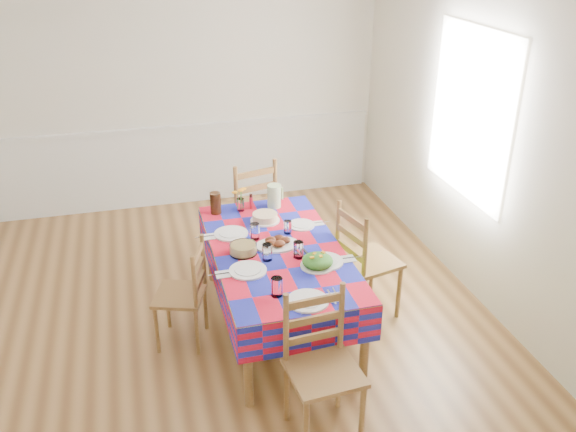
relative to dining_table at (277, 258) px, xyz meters
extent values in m
cube|color=brown|center=(-0.50, 0.10, -0.64)|extent=(4.50, 5.00, 0.04)
cube|color=beige|center=(-0.50, 2.62, 0.73)|extent=(4.50, 0.04, 2.70)
cube|color=beige|center=(1.77, 0.10, 0.73)|extent=(0.04, 5.00, 2.70)
cube|color=white|center=(-0.50, 2.57, 0.28)|extent=(4.41, 0.06, 0.04)
cube|color=white|center=(-0.50, 2.58, -0.17)|extent=(4.41, 0.03, 0.90)
plane|color=white|center=(1.73, 0.40, 0.88)|extent=(0.00, 1.40, 1.40)
cylinder|color=brown|center=(-0.41, -0.82, -0.30)|extent=(0.06, 0.06, 0.65)
cylinder|color=brown|center=(0.41, -0.82, -0.30)|extent=(0.06, 0.06, 0.65)
cylinder|color=brown|center=(-0.41, 0.82, -0.30)|extent=(0.06, 0.06, 0.65)
cylinder|color=brown|center=(0.41, 0.82, -0.30)|extent=(0.06, 0.06, 0.65)
cube|color=brown|center=(0.00, 0.00, 0.05)|extent=(0.92, 1.75, 0.04)
cube|color=#B80F26|center=(0.00, 0.00, 0.07)|extent=(0.96, 1.79, 0.01)
cube|color=#B80F26|center=(-0.48, 0.00, -0.07)|extent=(0.01, 1.79, 0.28)
cube|color=#B80F26|center=(0.48, 0.00, -0.07)|extent=(0.01, 1.79, 0.28)
cube|color=#B80F26|center=(0.00, -0.89, -0.07)|extent=(0.96, 0.01, 0.28)
cube|color=#B80F26|center=(0.00, 0.89, -0.07)|extent=(0.96, 0.01, 0.28)
cylinder|color=white|center=(0.02, -0.74, 0.08)|extent=(0.28, 0.28, 0.01)
cylinder|color=white|center=(0.02, -0.74, 0.09)|extent=(0.20, 0.20, 0.01)
cylinder|color=white|center=(-0.16, -0.62, 0.14)|extent=(0.08, 0.08, 0.13)
cube|color=silver|center=(0.20, -0.74, 0.08)|extent=(0.10, 0.10, 0.01)
cube|color=silver|center=(0.18, -0.74, 0.08)|extent=(0.01, 0.17, 0.00)
cube|color=silver|center=(0.22, -0.74, 0.08)|extent=(0.01, 0.21, 0.00)
cylinder|color=white|center=(-0.28, -0.26, 0.08)|extent=(0.27, 0.27, 0.01)
cylinder|color=white|center=(-0.28, -0.26, 0.09)|extent=(0.19, 0.19, 0.01)
cylinder|color=white|center=(-0.11, -0.14, 0.14)|extent=(0.08, 0.08, 0.13)
cube|color=silver|center=(-0.46, -0.26, 0.08)|extent=(0.10, 0.10, 0.01)
cube|color=silver|center=(-0.48, -0.26, 0.08)|extent=(0.17, 0.01, 0.00)
cube|color=silver|center=(-0.44, -0.26, 0.08)|extent=(0.20, 0.01, 0.00)
cylinder|color=white|center=(-0.30, 0.32, 0.08)|extent=(0.27, 0.27, 0.01)
cylinder|color=white|center=(-0.30, 0.32, 0.09)|extent=(0.19, 0.19, 0.01)
cylinder|color=white|center=(-0.13, 0.20, 0.14)|extent=(0.08, 0.08, 0.13)
cube|color=silver|center=(-0.48, 0.32, 0.08)|extent=(0.10, 0.10, 0.01)
cube|color=silver|center=(-0.50, 0.32, 0.08)|extent=(0.17, 0.01, 0.00)
cube|color=silver|center=(-0.46, 0.32, 0.08)|extent=(0.20, 0.01, 0.00)
cylinder|color=white|center=(0.29, -0.28, 0.08)|extent=(0.27, 0.27, 0.01)
cylinder|color=white|center=(0.29, -0.28, 0.09)|extent=(0.19, 0.19, 0.01)
cylinder|color=white|center=(0.12, -0.16, 0.14)|extent=(0.08, 0.08, 0.13)
cube|color=silver|center=(0.46, -0.28, 0.08)|extent=(0.10, 0.10, 0.01)
cube|color=silver|center=(0.44, -0.28, 0.08)|extent=(0.17, 0.01, 0.00)
cube|color=silver|center=(0.48, -0.28, 0.08)|extent=(0.20, 0.01, 0.00)
cylinder|color=white|center=(0.28, 0.33, 0.08)|extent=(0.22, 0.22, 0.01)
cylinder|color=white|center=(0.28, 0.33, 0.09)|extent=(0.16, 0.16, 0.00)
cylinder|color=white|center=(0.14, 0.23, 0.13)|extent=(0.06, 0.06, 0.11)
cube|color=silver|center=(0.43, 0.33, 0.08)|extent=(0.08, 0.08, 0.00)
cube|color=silver|center=(0.41, 0.33, 0.08)|extent=(0.14, 0.01, 0.00)
cube|color=silver|center=(0.45, 0.33, 0.08)|extent=(0.16, 0.01, 0.00)
ellipsoid|color=white|center=(0.01, 0.04, 0.08)|extent=(0.34, 0.24, 0.02)
ellipsoid|color=black|center=(0.07, 0.04, 0.12)|extent=(0.09, 0.08, 0.05)
ellipsoid|color=black|center=(0.03, 0.09, 0.12)|extent=(0.09, 0.08, 0.05)
ellipsoid|color=black|center=(-0.03, 0.07, 0.12)|extent=(0.09, 0.08, 0.05)
ellipsoid|color=black|center=(-0.04, 0.02, 0.12)|extent=(0.09, 0.08, 0.05)
ellipsoid|color=black|center=(0.02, 0.00, 0.12)|extent=(0.09, 0.08, 0.05)
cylinder|color=white|center=(0.21, -0.32, 0.08)|extent=(0.25, 0.25, 0.01)
ellipsoid|color=#134812|center=(0.21, -0.32, 0.12)|extent=(0.22, 0.22, 0.10)
cube|color=orange|center=(0.17, -0.35, 0.17)|extent=(0.03, 0.02, 0.01)
cube|color=orange|center=(0.20, -0.30, 0.17)|extent=(0.04, 0.03, 0.01)
cube|color=orange|center=(0.23, -0.35, 0.17)|extent=(0.03, 0.03, 0.01)
cube|color=orange|center=(0.26, -0.30, 0.17)|extent=(0.03, 0.04, 0.01)
cylinder|color=white|center=(-0.26, 0.00, 0.11)|extent=(0.21, 0.21, 0.07)
cylinder|color=#DFC976|center=(-0.26, 0.00, 0.11)|extent=(0.19, 0.19, 0.06)
cylinder|color=white|center=(0.02, 0.48, 0.08)|extent=(0.24, 0.24, 0.01)
cylinder|color=#E1BC89|center=(0.02, 0.48, 0.12)|extent=(0.21, 0.21, 0.06)
cube|color=black|center=(0.14, -0.10, 0.08)|extent=(0.11, 0.27, 0.01)
cube|color=black|center=(0.19, -0.08, 0.08)|extent=(0.06, 0.28, 0.01)
cylinder|color=white|center=(-0.14, 0.74, 0.13)|extent=(0.06, 0.06, 0.11)
cylinder|color=#307C29|center=(-0.16, 0.74, 0.17)|extent=(0.01, 0.01, 0.16)
ellipsoid|color=orange|center=(-0.19, 0.74, 0.25)|extent=(0.05, 0.05, 0.02)
cylinder|color=#307C29|center=(-0.13, 0.75, 0.17)|extent=(0.01, 0.01, 0.16)
ellipsoid|color=orange|center=(-0.11, 0.76, 0.26)|extent=(0.05, 0.05, 0.02)
cylinder|color=#307C29|center=(-0.14, 0.72, 0.17)|extent=(0.01, 0.01, 0.16)
ellipsoid|color=orange|center=(-0.14, 0.70, 0.28)|extent=(0.05, 0.05, 0.02)
cylinder|color=#B40E20|center=(-0.04, 0.75, 0.14)|extent=(0.03, 0.03, 0.13)
cylinder|color=#BCE3A0|center=(0.16, 0.74, 0.18)|extent=(0.12, 0.12, 0.20)
cylinder|color=black|center=(-0.35, 0.74, 0.17)|extent=(0.09, 0.09, 0.19)
cube|color=white|center=(-0.02, -0.85, 0.08)|extent=(0.07, 0.02, 0.02)
cylinder|color=brown|center=(-0.17, -1.36, -0.40)|extent=(0.04, 0.04, 0.46)
cylinder|color=brown|center=(0.20, -1.33, -0.40)|extent=(0.04, 0.04, 0.46)
cylinder|color=brown|center=(-0.20, -1.01, -0.40)|extent=(0.04, 0.04, 0.46)
cylinder|color=brown|center=(0.17, -0.98, -0.40)|extent=(0.04, 0.04, 0.46)
cube|color=brown|center=(0.00, -1.17, -0.15)|extent=(0.46, 0.44, 0.03)
cylinder|color=brown|center=(-0.20, -1.00, 0.09)|extent=(0.04, 0.04, 0.51)
cylinder|color=brown|center=(0.17, -0.97, 0.09)|extent=(0.04, 0.04, 0.51)
cube|color=brown|center=(-0.01, -0.99, -0.02)|extent=(0.36, 0.05, 0.05)
cube|color=brown|center=(-0.01, -0.99, 0.12)|extent=(0.36, 0.05, 0.05)
cube|color=brown|center=(-0.01, -0.99, 0.25)|extent=(0.36, 0.05, 0.05)
cylinder|color=brown|center=(0.14, 1.39, -0.38)|extent=(0.04, 0.04, 0.48)
cylinder|color=brown|center=(-0.23, 1.30, -0.38)|extent=(0.04, 0.04, 0.48)
cylinder|color=brown|center=(0.23, 1.04, -0.38)|extent=(0.04, 0.04, 0.48)
cylinder|color=brown|center=(-0.14, 0.94, -0.38)|extent=(0.04, 0.04, 0.48)
cube|color=brown|center=(0.00, 1.17, -0.12)|extent=(0.54, 0.53, 0.03)
cylinder|color=brown|center=(0.24, 1.03, 0.13)|extent=(0.04, 0.04, 0.54)
cylinder|color=brown|center=(-0.14, 0.93, 0.13)|extent=(0.04, 0.04, 0.54)
cube|color=brown|center=(0.05, 0.98, 0.02)|extent=(0.38, 0.12, 0.05)
cube|color=brown|center=(0.05, 0.98, 0.16)|extent=(0.38, 0.12, 0.05)
cube|color=brown|center=(0.05, 0.98, 0.30)|extent=(0.38, 0.12, 0.05)
cylinder|color=brown|center=(-0.85, 0.20, -0.42)|extent=(0.03, 0.03, 0.40)
cylinder|color=brown|center=(-0.95, -0.10, -0.42)|extent=(0.03, 0.03, 0.40)
cylinder|color=brown|center=(-0.56, 0.10, -0.42)|extent=(0.03, 0.03, 0.40)
cylinder|color=brown|center=(-0.67, -0.20, -0.42)|extent=(0.03, 0.03, 0.40)
cube|color=brown|center=(-0.76, 0.00, -0.21)|extent=(0.46, 0.47, 0.03)
cylinder|color=brown|center=(-0.55, 0.10, 0.00)|extent=(0.03, 0.03, 0.44)
cylinder|color=brown|center=(-0.66, -0.20, 0.00)|extent=(0.03, 0.03, 0.44)
cube|color=brown|center=(-0.60, -0.05, -0.09)|extent=(0.12, 0.31, 0.04)
cube|color=brown|center=(-0.60, -0.05, 0.03)|extent=(0.12, 0.31, 0.04)
cube|color=brown|center=(-0.60, -0.05, 0.14)|extent=(0.12, 0.31, 0.04)
cylinder|color=brown|center=(0.97, -0.14, -0.39)|extent=(0.04, 0.04, 0.47)
cylinder|color=brown|center=(0.88, 0.22, -0.39)|extent=(0.04, 0.04, 0.47)
cylinder|color=brown|center=(0.63, -0.22, -0.39)|extent=(0.04, 0.04, 0.47)
cylinder|color=brown|center=(0.54, 0.14, -0.39)|extent=(0.04, 0.04, 0.47)
cube|color=brown|center=(0.76, 0.00, -0.14)|extent=(0.50, 0.52, 0.03)
cylinder|color=brown|center=(0.62, -0.22, 0.10)|extent=(0.04, 0.04, 0.52)
cylinder|color=brown|center=(0.53, 0.14, 0.10)|extent=(0.04, 0.04, 0.52)
cube|color=brown|center=(0.57, -0.04, 0.00)|extent=(0.11, 0.37, 0.05)
cube|color=brown|center=(0.57, -0.04, 0.13)|extent=(0.11, 0.37, 0.05)
cube|color=brown|center=(0.57, -0.04, 0.27)|extent=(0.11, 0.37, 0.05)
camera|label=1|loc=(-0.96, -3.91, 2.31)|focal=38.00mm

